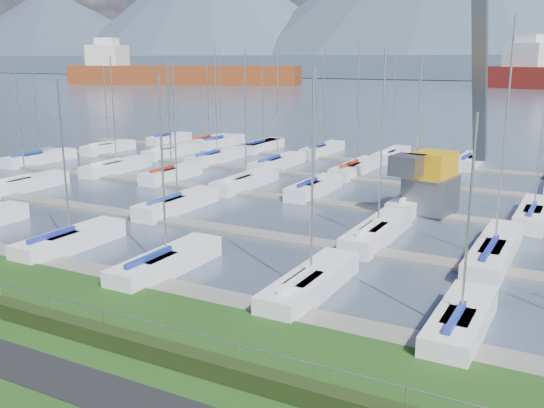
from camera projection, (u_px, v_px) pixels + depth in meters
The scene contains 7 objects.
path at pixel (65, 379), 20.75m from camera, with size 160.00×2.00×0.04m, color black.
hedge at pixel (117, 340), 22.89m from camera, with size 80.00×0.70×0.70m, color black.
fence at pixel (123, 315), 23.03m from camera, with size 0.04×0.04×80.00m, color #93959B.
docks at pixel (360, 207), 45.62m from camera, with size 90.00×41.60×0.25m.
crane at pixel (444, 135), 43.43m from camera, with size 4.80×13.36×22.35m.
cargo_ship_west at pixel (174, 75), 255.46m from camera, with size 98.37×46.00×21.50m.
sailboat_fleet at pixel (343, 126), 48.58m from camera, with size 74.61×50.18×13.42m.
Camera 1 is at (15.15, -16.14, 10.74)m, focal length 40.00 mm.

